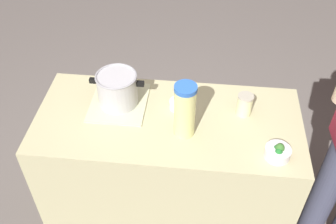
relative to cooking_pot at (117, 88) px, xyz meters
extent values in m
plane|color=slate|center=(0.28, -0.10, -0.98)|extent=(8.00, 8.00, 0.00)
cube|color=#C0BB8C|center=(0.28, -0.10, -0.54)|extent=(1.39, 0.64, 0.88)
cube|color=beige|center=(0.00, 0.00, -0.10)|extent=(0.30, 0.34, 0.01)
cylinder|color=#B7B7BC|center=(0.00, 0.00, -0.01)|extent=(0.21, 0.21, 0.17)
torus|color=#99999E|center=(0.00, 0.00, 0.08)|extent=(0.22, 0.22, 0.01)
cube|color=black|center=(-0.12, 0.00, 0.04)|extent=(0.04, 0.02, 0.02)
cube|color=black|center=(0.12, 0.00, 0.04)|extent=(0.04, 0.02, 0.02)
cylinder|color=#E8EC91|center=(0.37, -0.18, 0.04)|extent=(0.10, 0.10, 0.27)
cylinder|color=blue|center=(0.37, -0.18, 0.18)|extent=(0.11, 0.11, 0.02)
ellipsoid|color=yellow|center=(0.38, -0.18, 0.07)|extent=(0.04, 0.04, 0.01)
cylinder|color=beige|center=(0.67, -0.01, -0.05)|extent=(0.08, 0.08, 0.11)
cylinder|color=#B2AD99|center=(0.67, -0.01, 0.01)|extent=(0.08, 0.08, 0.01)
cylinder|color=silver|center=(0.33, 0.00, -0.08)|extent=(0.10, 0.10, 0.05)
ellipsoid|color=#207E23|center=(0.32, 0.02, -0.06)|extent=(0.04, 0.04, 0.04)
ellipsoid|color=#3B7D2D|center=(0.32, -0.02, -0.06)|extent=(0.04, 0.04, 0.04)
ellipsoid|color=#2C7C29|center=(0.33, 0.01, -0.05)|extent=(0.04, 0.04, 0.05)
cylinder|color=silver|center=(0.82, -0.29, -0.08)|extent=(0.12, 0.12, 0.05)
ellipsoid|color=#23752C|center=(0.82, -0.31, -0.06)|extent=(0.04, 0.04, 0.04)
ellipsoid|color=#20702D|center=(0.81, -0.28, -0.06)|extent=(0.04, 0.04, 0.04)
ellipsoid|color=#3B742E|center=(0.82, -0.29, -0.05)|extent=(0.04, 0.04, 0.05)
cylinder|color=#43475E|center=(1.16, -0.19, -0.53)|extent=(0.14, 0.14, 0.91)
camera|label=1|loc=(0.44, -1.55, 1.32)|focal=41.98mm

